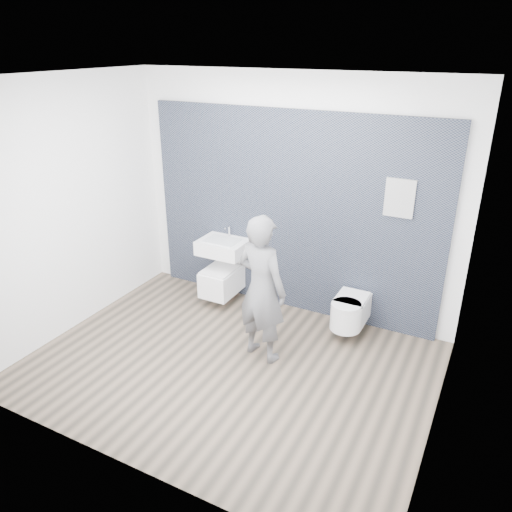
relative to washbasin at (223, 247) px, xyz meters
The scene contains 8 objects.
ground 1.62m from the washbasin, 57.34° to the right, with size 4.00×4.00×0.00m, color brown.
room_shell 1.77m from the washbasin, 57.34° to the right, with size 4.00×4.00×4.00m.
tile_wall 1.10m from the washbasin, 17.71° to the left, with size 3.60×0.06×2.40m, color black.
washbasin is the anchor object (origin of this frame).
toilet_square 0.43m from the washbasin, 90.00° to the right, with size 0.38×0.55×0.67m.
toilet_rounded 1.73m from the washbasin, ahead, with size 0.35×0.59×0.32m.
info_placard 2.16m from the washbasin, ahead, with size 0.30×0.03×0.41m, color silver.
visitor 1.33m from the washbasin, 42.02° to the right, with size 0.57×0.38×1.57m, color slate.
Camera 1 is at (2.21, -3.65, 3.08)m, focal length 35.00 mm.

